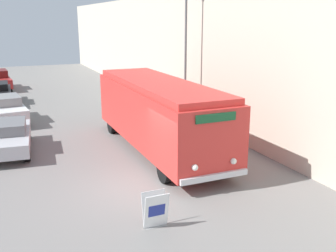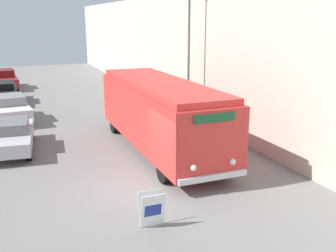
% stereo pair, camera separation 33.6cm
% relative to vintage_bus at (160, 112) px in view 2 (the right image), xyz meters
% --- Properties ---
extents(ground_plane, '(80.00, 80.00, 0.00)m').
position_rel_vintage_bus_xyz_m(ground_plane, '(-2.10, -3.51, -1.72)').
color(ground_plane, slate).
extents(building_wall_right, '(0.30, 60.00, 7.14)m').
position_rel_vintage_bus_xyz_m(building_wall_right, '(3.98, 6.49, 1.85)').
color(building_wall_right, beige).
rests_on(building_wall_right, ground_plane).
extents(vintage_bus, '(2.64, 9.80, 3.06)m').
position_rel_vintage_bus_xyz_m(vintage_bus, '(0.00, 0.00, 0.00)').
color(vintage_bus, black).
rests_on(vintage_bus, ground_plane).
extents(sign_board, '(0.70, 0.38, 1.01)m').
position_rel_vintage_bus_xyz_m(sign_board, '(-2.60, -6.13, -1.24)').
color(sign_board, gray).
rests_on(sign_board, ground_plane).
extents(streetlamp, '(0.36, 0.36, 7.66)m').
position_rel_vintage_bus_xyz_m(streetlamp, '(2.94, 3.43, 3.12)').
color(streetlamp, '#595E60').
rests_on(streetlamp, ground_plane).
extents(parked_car_near, '(2.30, 4.50, 1.34)m').
position_rel_vintage_bus_xyz_m(parked_car_near, '(-6.14, 2.31, -1.02)').
color(parked_car_near, black).
rests_on(parked_car_near, ground_plane).
extents(parked_car_mid, '(2.22, 4.45, 1.49)m').
position_rel_vintage_bus_xyz_m(parked_car_mid, '(-6.00, 7.78, -0.95)').
color(parked_car_mid, black).
rests_on(parked_car_mid, ground_plane).
extents(parked_car_far, '(2.06, 4.60, 1.45)m').
position_rel_vintage_bus_xyz_m(parked_car_far, '(-6.46, 13.37, -0.96)').
color(parked_car_far, black).
rests_on(parked_car_far, ground_plane).
extents(parked_car_distant, '(2.26, 4.69, 1.60)m').
position_rel_vintage_bus_xyz_m(parked_car_distant, '(-6.32, 19.54, -0.92)').
color(parked_car_distant, black).
rests_on(parked_car_distant, ground_plane).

